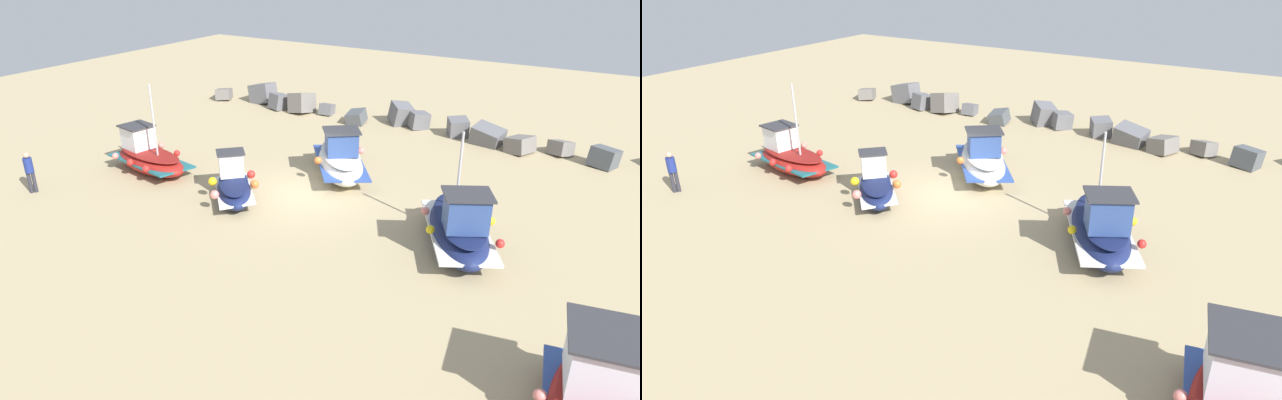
{
  "view_description": "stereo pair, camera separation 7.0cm",
  "coord_description": "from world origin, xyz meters",
  "views": [
    {
      "loc": [
        10.75,
        -16.62,
        8.82
      ],
      "look_at": [
        1.76,
        -1.85,
        0.9
      ],
      "focal_mm": 31.9,
      "sensor_mm": 36.0,
      "label": 1
    },
    {
      "loc": [
        10.81,
        -16.58,
        8.82
      ],
      "look_at": [
        1.76,
        -1.85,
        0.9
      ],
      "focal_mm": 31.9,
      "sensor_mm": 36.0,
      "label": 2
    }
  ],
  "objects": [
    {
      "name": "fishing_boat_4",
      "position": [
        -6.88,
        -1.35,
        0.59
      ],
      "size": [
        4.24,
        2.42,
        3.82
      ],
      "rotation": [
        0.0,
        0.0,
        2.97
      ],
      "color": "maroon",
      "rests_on": "ground_plane"
    },
    {
      "name": "fishing_boat_2",
      "position": [
        -2.0,
        -1.82,
        0.56
      ],
      "size": [
        3.06,
        3.08,
        1.78
      ],
      "rotation": [
        0.0,
        0.0,
        2.35
      ],
      "color": "navy",
      "rests_on": "ground_plane"
    },
    {
      "name": "breakwater_rocks",
      "position": [
        -0.17,
        9.68,
        0.45
      ],
      "size": [
        25.57,
        2.75,
        1.46
      ],
      "color": "slate",
      "rests_on": "ground_plane"
    },
    {
      "name": "person_walking",
      "position": [
        -9.03,
        -5.27,
        0.93
      ],
      "size": [
        0.32,
        0.32,
        1.62
      ],
      "rotation": [
        0.0,
        0.0,
        2.55
      ],
      "color": "#2D2D38",
      "rests_on": "ground_plane"
    },
    {
      "name": "ground_plane",
      "position": [
        0.0,
        0.0,
        0.0
      ],
      "size": [
        59.15,
        59.15,
        0.0
      ],
      "primitive_type": "plane",
      "color": "tan"
    },
    {
      "name": "fishing_boat_0",
      "position": [
        0.18,
        2.36,
        0.68
      ],
      "size": [
        4.06,
        4.53,
        2.06
      ],
      "rotation": [
        0.0,
        0.0,
        5.37
      ],
      "color": "white",
      "rests_on": "ground_plane"
    },
    {
      "name": "fishing_boat_1",
      "position": [
        6.31,
        -1.02,
        0.71
      ],
      "size": [
        3.67,
        4.8,
        3.55
      ],
      "rotation": [
        0.0,
        0.0,
        5.21
      ],
      "color": "navy",
      "rests_on": "ground_plane"
    }
  ]
}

